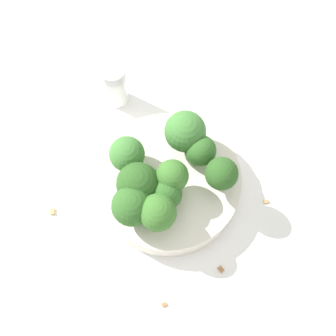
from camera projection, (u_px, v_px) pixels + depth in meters
The scene contains 17 objects.
ground_plane at pixel (168, 187), 0.62m from camera, with size 3.00×3.00×0.00m, color white.
bowl at pixel (168, 183), 0.60m from camera, with size 0.19×0.19×0.03m, color silver.
broccoli_floret_0 at pixel (174, 176), 0.55m from camera, with size 0.04×0.04×0.06m.
broccoli_floret_1 at pixel (201, 151), 0.57m from camera, with size 0.04×0.04×0.05m.
broccoli_floret_2 at pixel (138, 184), 0.55m from camera, with size 0.05×0.05×0.06m.
broccoli_floret_3 at pixel (127, 154), 0.57m from camera, with size 0.04×0.04×0.05m.
broccoli_floret_4 at pixel (221, 174), 0.55m from camera, with size 0.04×0.04×0.06m.
broccoli_floret_5 at pixel (185, 132), 0.57m from camera, with size 0.05×0.05×0.06m.
broccoli_floret_6 at pixel (166, 194), 0.55m from camera, with size 0.04×0.04×0.05m.
broccoli_floret_7 at pixel (132, 206), 0.54m from camera, with size 0.05×0.05×0.06m.
broccoli_floret_8 at pixel (158, 213), 0.53m from camera, with size 0.04×0.04×0.06m.
pepper_shaker at pixel (115, 85), 0.64m from camera, with size 0.03×0.03×0.07m.
almond_crumb_0 at pixel (164, 304), 0.56m from camera, with size 0.01×0.00×0.01m, color olive.
almond_crumb_1 at pixel (221, 269), 0.57m from camera, with size 0.01×0.01×0.01m, color olive.
almond_crumb_2 at pixel (266, 201), 0.61m from camera, with size 0.01×0.00×0.01m, color #AD7F4C.
almond_crumb_3 at pixel (184, 117), 0.66m from camera, with size 0.01×0.00×0.01m, color tan.
almond_crumb_4 at pixel (52, 211), 0.60m from camera, with size 0.01×0.01×0.01m, color tan.
Camera 1 is at (0.08, 0.20, 0.58)m, focal length 50.00 mm.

